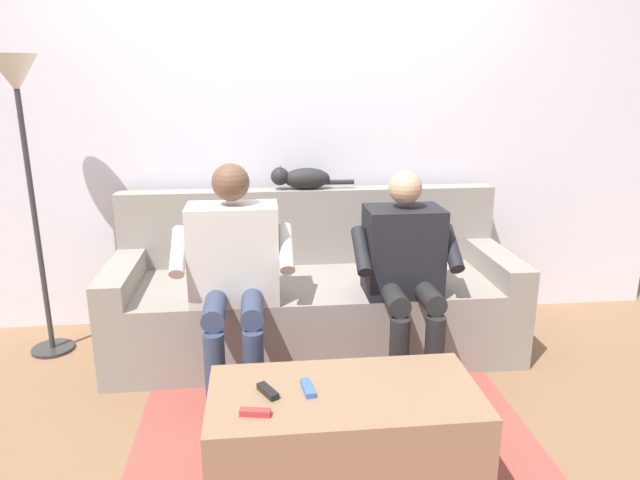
% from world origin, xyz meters
% --- Properties ---
extents(ground_plane, '(8.00, 8.00, 0.00)m').
position_xyz_m(ground_plane, '(0.00, 0.60, 0.00)').
color(ground_plane, '#846042').
extents(back_wall, '(4.82, 0.06, 2.48)m').
position_xyz_m(back_wall, '(0.00, -0.60, 1.24)').
color(back_wall, silver).
rests_on(back_wall, ground).
extents(couch, '(2.32, 0.82, 0.91)m').
position_xyz_m(couch, '(0.00, -0.12, 0.30)').
color(couch, gray).
rests_on(couch, ground).
extents(coffee_table, '(1.06, 0.53, 0.39)m').
position_xyz_m(coffee_table, '(0.00, 1.10, 0.20)').
color(coffee_table, '#8C6B4C').
rests_on(coffee_table, ground).
extents(person_left_seated, '(0.55, 0.54, 1.11)m').
position_xyz_m(person_left_seated, '(-0.45, 0.25, 0.63)').
color(person_left_seated, black).
rests_on(person_left_seated, ground).
extents(person_right_seated, '(0.61, 0.58, 1.16)m').
position_xyz_m(person_right_seated, '(0.45, 0.27, 0.66)').
color(person_right_seated, beige).
rests_on(person_right_seated, ground).
extents(cat_on_backrest, '(0.51, 0.13, 0.14)m').
position_xyz_m(cat_on_backrest, '(0.05, -0.41, 0.98)').
color(cat_on_backrest, black).
rests_on(cat_on_backrest, couch).
extents(remote_blue, '(0.05, 0.13, 0.02)m').
position_xyz_m(remote_blue, '(0.14, 1.08, 0.40)').
color(remote_blue, '#3860B7').
rests_on(remote_blue, coffee_table).
extents(remote_black, '(0.09, 0.12, 0.02)m').
position_xyz_m(remote_black, '(0.30, 1.09, 0.41)').
color(remote_black, black).
rests_on(remote_black, coffee_table).
extents(remote_red, '(0.12, 0.05, 0.02)m').
position_xyz_m(remote_red, '(0.35, 1.23, 0.41)').
color(remote_red, '#B73333').
rests_on(remote_red, coffee_table).
extents(floor_rug, '(1.80, 1.74, 0.01)m').
position_xyz_m(floor_rug, '(0.00, 0.95, 0.00)').
color(floor_rug, '#9E473D').
rests_on(floor_rug, ground).
extents(floor_lamp, '(0.24, 0.24, 1.69)m').
position_xyz_m(floor_lamp, '(1.56, -0.21, 1.38)').
color(floor_lamp, '#2D2D2D').
rests_on(floor_lamp, ground).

